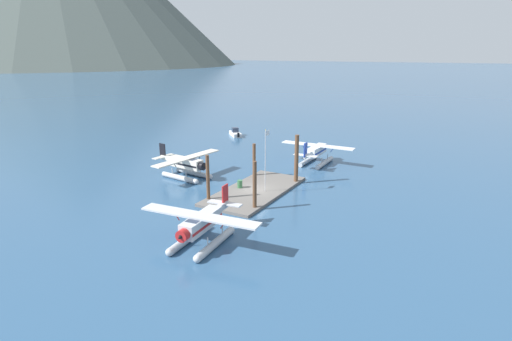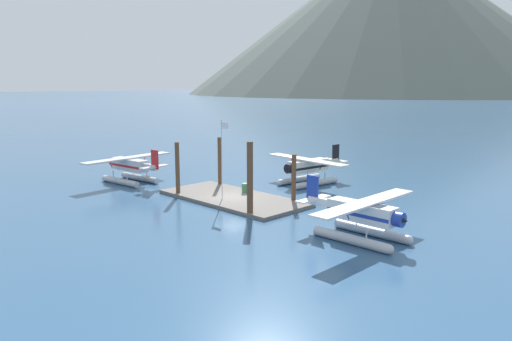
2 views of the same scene
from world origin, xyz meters
name	(u,v)px [view 1 (image 1 of 2)]	position (x,y,z in m)	size (l,w,h in m)	color
ground_plane	(255,192)	(0.00, 0.00, 0.00)	(1200.00, 1200.00, 0.00)	#2D5175
dock_platform	(255,191)	(0.00, 0.00, 0.15)	(13.96, 6.31, 0.30)	#66605B
piling_near_left	(255,186)	(-4.72, -2.60, 2.52)	(0.40, 0.40, 5.04)	brown
piling_near_right	(296,160)	(5.04, -2.74, 2.96)	(0.49, 0.49, 5.92)	brown
piling_far_left	(208,179)	(-5.05, 2.81, 2.52)	(0.37, 0.37, 5.05)	brown
piling_far_right	(254,161)	(4.75, 2.86, 2.16)	(0.40, 0.40, 4.32)	brown
flagpole	(266,154)	(0.10, -1.25, 4.56)	(0.95, 0.10, 6.96)	silver
fuel_drum	(240,184)	(-0.34, 1.83, 0.74)	(0.62, 0.62, 0.88)	#33663D
mooring_buoy	(196,231)	(-12.21, -1.08, 0.34)	(0.69, 0.69, 0.69)	orange
seaplane_silver_port_aft	(201,226)	(-13.37, -2.52, 1.58)	(7.96, 10.49, 3.84)	#B7BABF
seaplane_white_stbd_aft	(317,153)	(14.58, -1.62, 1.58)	(7.98, 10.41, 3.84)	#B7BABF
seaplane_cream_bow_centre	(186,166)	(0.42, 10.12, 1.58)	(10.49, 7.96, 3.84)	#B7BABF
boat_white_open_east	(235,133)	(25.71, 18.86, 0.49)	(4.00, 4.06, 1.50)	silver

